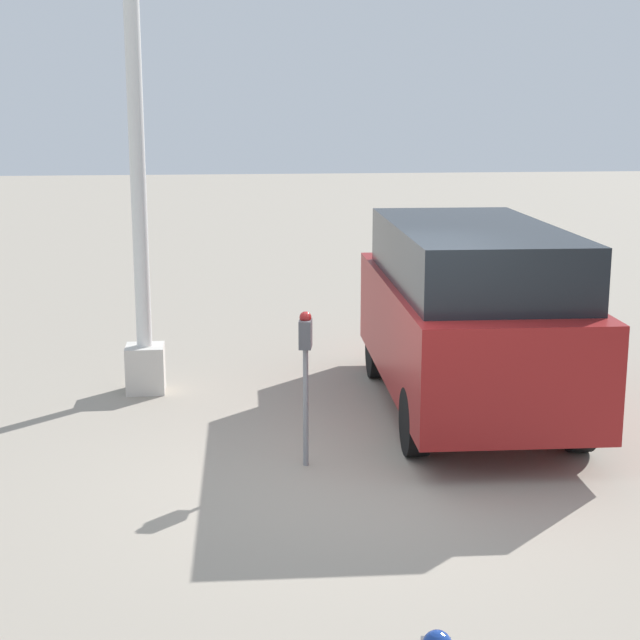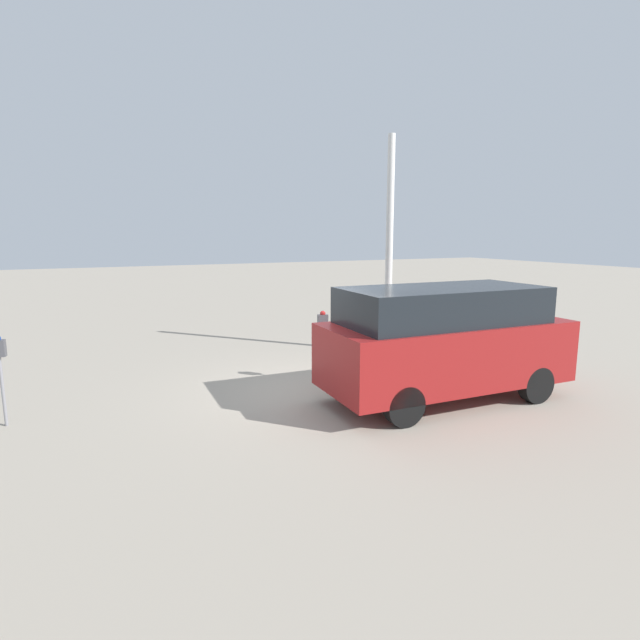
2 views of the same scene
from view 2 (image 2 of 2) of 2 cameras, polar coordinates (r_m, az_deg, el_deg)
The scene contains 4 objects.
ground_plane at distance 9.60m, azimuth -0.04°, elevation -8.17°, with size 80.00×80.00×0.00m, color gray.
parking_meter_near at distance 9.92m, azimuth 0.32°, elevation -1.13°, with size 0.22×0.14×1.46m.
lamp_post at distance 12.51m, azimuth 7.83°, elevation 4.46°, with size 0.44×0.44×5.30m.
parked_van at distance 9.14m, azimuth 14.08°, elevation -2.19°, with size 4.51×1.95×2.05m.
Camera 2 is at (-3.94, -8.23, 2.98)m, focal length 28.00 mm.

